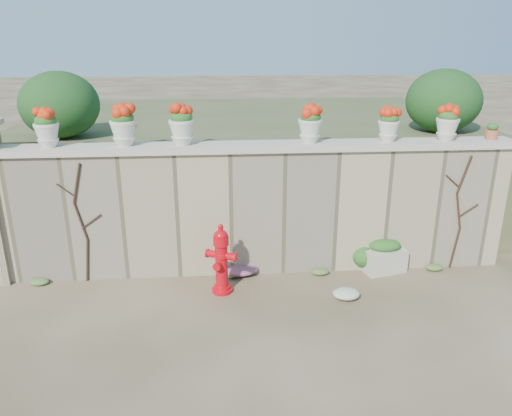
{
  "coord_description": "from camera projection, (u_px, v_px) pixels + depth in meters",
  "views": [
    {
      "loc": [
        -0.6,
        -5.62,
        3.7
      ],
      "look_at": [
        -0.05,
        1.4,
        1.2
      ],
      "focal_mm": 35.0,
      "sensor_mm": 36.0,
      "label": 1
    }
  ],
  "objects": [
    {
      "name": "vine_left",
      "position": [
        82.0,
        222.0,
        7.52
      ],
      "size": [
        0.6,
        0.04,
        1.91
      ],
      "color": "black",
      "rests_on": "ground"
    },
    {
      "name": "fire_hydrant",
      "position": [
        221.0,
        259.0,
        7.33
      ],
      "size": [
        0.46,
        0.33,
        1.08
      ],
      "rotation": [
        0.0,
        0.0,
        -0.42
      ],
      "color": "red",
      "rests_on": "ground"
    },
    {
      "name": "green_shrub",
      "position": [
        369.0,
        256.0,
        8.07
      ],
      "size": [
        0.56,
        0.5,
        0.53
      ],
      "primitive_type": "ellipsoid",
      "color": "#1E5119",
      "rests_on": "ground"
    },
    {
      "name": "urn_pot_5",
      "position": [
        448.0,
        123.0,
        7.68
      ],
      "size": [
        0.35,
        0.35,
        0.55
      ],
      "color": "beige",
      "rests_on": "wall_cap"
    },
    {
      "name": "wall_cap",
      "position": [
        257.0,
        147.0,
        7.57
      ],
      "size": [
        8.1,
        0.52,
        0.1
      ],
      "primitive_type": "cube",
      "color": "beige",
      "rests_on": "stone_wall"
    },
    {
      "name": "planter_box",
      "position": [
        384.0,
        257.0,
        8.09
      ],
      "size": [
        0.73,
        0.53,
        0.55
      ],
      "rotation": [
        0.0,
        0.0,
        0.24
      ],
      "color": "beige",
      "rests_on": "ground"
    },
    {
      "name": "magenta_clump",
      "position": [
        239.0,
        270.0,
        7.95
      ],
      "size": [
        0.79,
        0.53,
        0.21
      ],
      "primitive_type": "ellipsoid",
      "color": "#AE2288",
      "rests_on": "ground"
    },
    {
      "name": "white_flowers",
      "position": [
        342.0,
        291.0,
        7.32
      ],
      "size": [
        0.55,
        0.44,
        0.2
      ],
      "primitive_type": "ellipsoid",
      "color": "white",
      "rests_on": "ground"
    },
    {
      "name": "stone_wall",
      "position": [
        257.0,
        212.0,
        7.92
      ],
      "size": [
        8.0,
        0.4,
        2.0
      ],
      "primitive_type": "cube",
      "color": "tan",
      "rests_on": "ground"
    },
    {
      "name": "back_shrub_right",
      "position": [
        443.0,
        101.0,
        8.79
      ],
      "size": [
        1.3,
        1.3,
        1.1
      ],
      "primitive_type": "ellipsoid",
      "color": "#143814",
      "rests_on": "raised_fill"
    },
    {
      "name": "vine_right",
      "position": [
        459.0,
        211.0,
        7.96
      ],
      "size": [
        0.6,
        0.04,
        1.91
      ],
      "color": "black",
      "rests_on": "ground"
    },
    {
      "name": "terracotta_pot",
      "position": [
        492.0,
        132.0,
        7.79
      ],
      "size": [
        0.21,
        0.21,
        0.25
      ],
      "color": "#C15D3B",
      "rests_on": "wall_cap"
    },
    {
      "name": "urn_pot_4",
      "position": [
        389.0,
        125.0,
        7.62
      ],
      "size": [
        0.33,
        0.33,
        0.51
      ],
      "color": "beige",
      "rests_on": "wall_cap"
    },
    {
      "name": "urn_pot_1",
      "position": [
        123.0,
        126.0,
        7.31
      ],
      "size": [
        0.38,
        0.38,
        0.6
      ],
      "color": "beige",
      "rests_on": "wall_cap"
    },
    {
      "name": "urn_pot_2",
      "position": [
        182.0,
        125.0,
        7.37
      ],
      "size": [
        0.38,
        0.38,
        0.6
      ],
      "color": "beige",
      "rests_on": "wall_cap"
    },
    {
      "name": "back_shrub_left",
      "position": [
        60.0,
        105.0,
        8.29
      ],
      "size": [
        1.3,
        1.3,
        1.1
      ],
      "primitive_type": "ellipsoid",
      "color": "#143814",
      "rests_on": "raised_fill"
    },
    {
      "name": "ground",
      "position": [
        268.0,
        329.0,
        6.57
      ],
      "size": [
        80.0,
        80.0,
        0.0
      ],
      "primitive_type": "plane",
      "color": "#463B23",
      "rests_on": "ground"
    },
    {
      "name": "urn_pot_0",
      "position": [
        47.0,
        128.0,
        7.23
      ],
      "size": [
        0.36,
        0.36,
        0.56
      ],
      "color": "beige",
      "rests_on": "wall_cap"
    },
    {
      "name": "raised_fill",
      "position": [
        245.0,
        162.0,
        10.93
      ],
      "size": [
        9.0,
        6.0,
        2.0
      ],
      "primitive_type": "cube",
      "color": "#384C23",
      "rests_on": "ground"
    },
    {
      "name": "urn_pot_3",
      "position": [
        310.0,
        124.0,
        7.52
      ],
      "size": [
        0.36,
        0.36,
        0.57
      ],
      "color": "beige",
      "rests_on": "wall_cap"
    }
  ]
}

